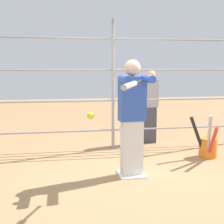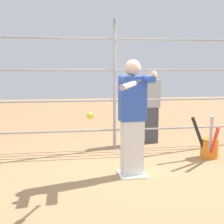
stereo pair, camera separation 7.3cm
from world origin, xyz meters
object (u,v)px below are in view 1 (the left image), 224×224
at_px(batter, 132,114).
at_px(bat_bucket, 208,146).
at_px(baseball_bat_swinging, 131,85).
at_px(softball_in_flight, 90,116).
at_px(bystander_behind_fence, 150,105).

distance_m(batter, bat_bucket, 1.85).
relative_size(baseball_bat_swinging, softball_in_flight, 8.77).
bearing_deg(baseball_bat_swinging, bystander_behind_fence, -110.94).
bearing_deg(batter, bat_bucket, -156.75).
relative_size(batter, bat_bucket, 2.06).
height_order(baseball_bat_swinging, softball_in_flight, baseball_bat_swinging).
bearing_deg(batter, baseball_bat_swinging, 75.38).
bearing_deg(bat_bucket, bystander_behind_fence, -61.79).
xyz_separation_m(softball_in_flight, bat_bucket, (-2.24, -1.11, -0.78)).
bearing_deg(bystander_behind_fence, baseball_bat_swinging, 69.06).
relative_size(baseball_bat_swinging, bystander_behind_fence, 0.54).
bearing_deg(baseball_bat_swinging, softball_in_flight, -49.90).
distance_m(batter, bystander_behind_fence, 2.16).
bearing_deg(bat_bucket, baseball_bat_swinging, 41.65).
bearing_deg(bystander_behind_fence, bat_bucket, 118.21).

